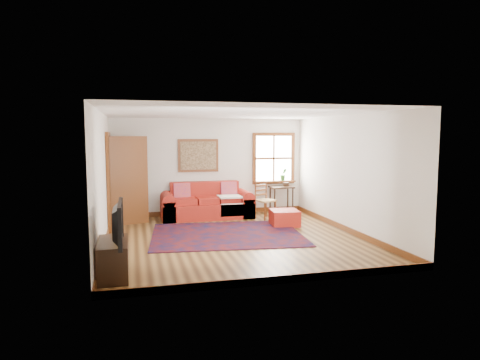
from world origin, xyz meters
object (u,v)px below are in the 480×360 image
object	(u,v)px
media_cabinet	(113,259)
red_ottoman	(284,218)
red_leather_sofa	(207,206)
ladder_back_chair	(264,199)
side_table	(281,191)

from	to	relation	value
media_cabinet	red_ottoman	bearing A→B (deg)	36.89
red_leather_sofa	red_ottoman	size ratio (longest dim) A/B	3.64
media_cabinet	ladder_back_chair	bearing A→B (deg)	46.62
red_ottoman	media_cabinet	world-z (taller)	media_cabinet
red_leather_sofa	media_cabinet	world-z (taller)	red_leather_sofa
red_leather_sofa	ladder_back_chair	distance (m)	1.46
red_leather_sofa	red_ottoman	distance (m)	2.10
red_leather_sofa	media_cabinet	bearing A→B (deg)	-117.00
red_leather_sofa	side_table	world-z (taller)	red_leather_sofa
ladder_back_chair	media_cabinet	xyz separation A→B (m)	(-3.48, -3.68, -0.23)
side_table	red_ottoman	bearing A→B (deg)	-106.96
ladder_back_chair	media_cabinet	distance (m)	5.07
side_table	ladder_back_chair	world-z (taller)	ladder_back_chair
red_ottoman	ladder_back_chair	world-z (taller)	ladder_back_chair
media_cabinet	side_table	bearing A→B (deg)	45.70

